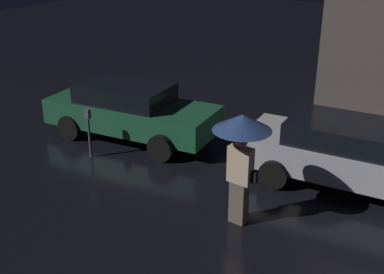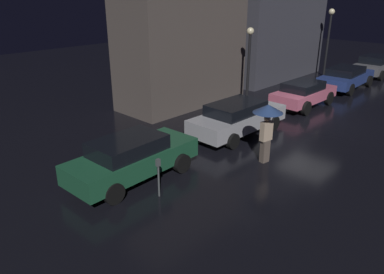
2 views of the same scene
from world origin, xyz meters
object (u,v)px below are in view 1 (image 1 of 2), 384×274
at_px(parked_car_green, 130,110).
at_px(pedestrian_with_umbrella, 242,140).
at_px(parked_car_silver, 353,154).
at_px(parking_meter, 89,128).

distance_m(parked_car_green, pedestrian_with_umbrella, 4.78).
distance_m(parked_car_silver, pedestrian_with_umbrella, 3.01).
bearing_deg(parked_car_silver, parked_car_green, -178.95).
height_order(parked_car_silver, parking_meter, parked_car_silver).
relative_size(parked_car_green, parked_car_silver, 0.95).
bearing_deg(parked_car_silver, parking_meter, -164.71).
relative_size(parked_car_silver, pedestrian_with_umbrella, 2.21).
bearing_deg(pedestrian_with_umbrella, parking_meter, -3.01).
bearing_deg(parked_car_green, pedestrian_with_umbrella, -32.54).
relative_size(parked_car_green, pedestrian_with_umbrella, 2.11).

